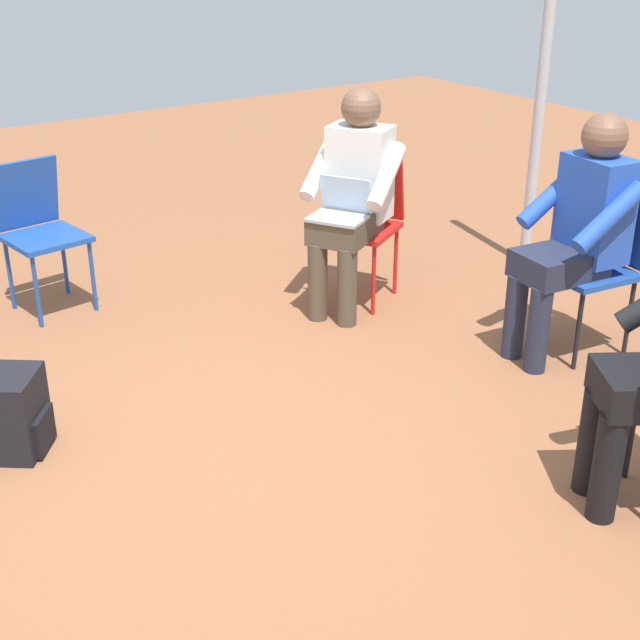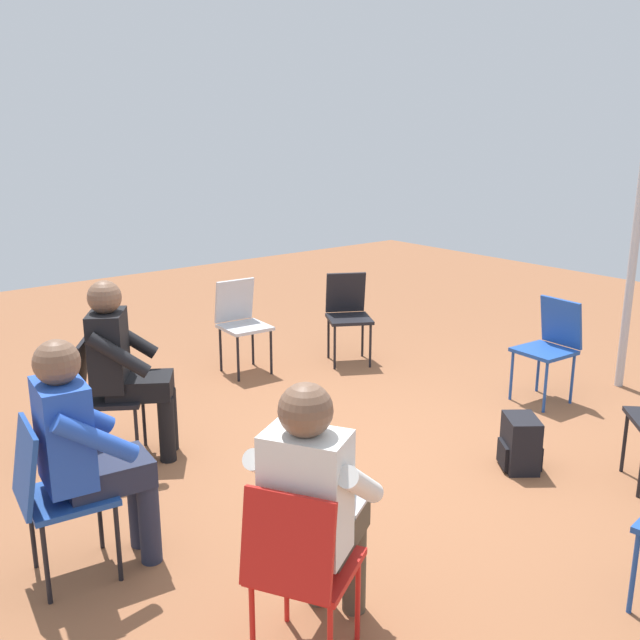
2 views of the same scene
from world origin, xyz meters
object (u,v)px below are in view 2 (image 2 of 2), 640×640
object	(u,v)px
chair_east	(241,319)
person_with_laptop	(315,499)
chair_northeast	(101,390)
chair_south	(550,343)
person_in_blue	(85,444)
backpack_near_laptop_user	(520,446)
chair_southeast	(348,311)
person_in_black	(124,361)
chair_northwest	(299,563)
chair_north	(54,489)

from	to	relation	value
chair_east	person_with_laptop	world-z (taller)	person_with_laptop
chair_northeast	chair_south	world-z (taller)	same
person_with_laptop	person_in_blue	bearing A→B (deg)	176.10
person_in_blue	backpack_near_laptop_user	xyz separation A→B (m)	(-0.69, -2.63, -0.54)
chair_southeast	person_in_black	bearing A→B (deg)	44.15
chair_northwest	backpack_near_laptop_user	distance (m)	2.32
person_in_blue	backpack_near_laptop_user	bearing A→B (deg)	82.51
chair_south	backpack_near_laptop_user	distance (m)	1.40
chair_northeast	chair_east	size ratio (longest dim) A/B	1.00
chair_east	person_in_blue	distance (m)	3.12
chair_southeast	person_in_black	xyz separation A→B (m)	(-0.65, 2.54, 0.20)
chair_north	chair_east	xyz separation A→B (m)	(2.12, -2.44, 0.00)
chair_northeast	chair_northwest	distance (m)	2.41
chair_northwest	backpack_near_laptop_user	xyz separation A→B (m)	(0.53, -2.23, -0.34)
person_with_laptop	person_in_black	bearing A→B (deg)	146.64
chair_northwest	person_with_laptop	world-z (taller)	person_with_laptop
chair_northeast	chair_north	world-z (taller)	same
chair_north	backpack_near_laptop_user	bearing A→B (deg)	82.95
chair_northwest	backpack_near_laptop_user	world-z (taller)	chair_northwest
chair_southeast	person_in_blue	world-z (taller)	person_in_blue
person_in_blue	backpack_near_laptop_user	world-z (taller)	person_in_blue
chair_north	person_in_blue	world-z (taller)	person_in_blue
backpack_near_laptop_user	chair_east	bearing A→B (deg)	7.17
chair_south	backpack_near_laptop_user	world-z (taller)	chair_south
person_with_laptop	chair_north	bearing A→B (deg)	-177.94
person_in_blue	person_with_laptop	bearing A→B (deg)	32.83
chair_north	person_with_laptop	world-z (taller)	person_with_laptop
chair_south	backpack_near_laptop_user	bearing A→B (deg)	120.91
chair_northeast	person_in_black	world-z (taller)	person_in_black
person_in_blue	chair_east	bearing A→B (deg)	140.42
chair_northwest	chair_north	size ratio (longest dim) A/B	1.00
chair_southeast	person_in_blue	bearing A→B (deg)	58.21
chair_southeast	backpack_near_laptop_user	bearing A→B (deg)	105.76
chair_northwest	chair_northeast	bearing A→B (deg)	146.73
chair_east	person_in_blue	size ratio (longest dim) A/B	0.69
chair_north	person_in_blue	size ratio (longest dim) A/B	0.69
chair_south	chair_northwest	xyz separation A→B (m)	(-1.14, 3.44, 0.00)
chair_northwest	person_with_laptop	bearing A→B (deg)	90.00
chair_east	chair_north	bearing A→B (deg)	45.29
chair_northwest	person_in_blue	size ratio (longest dim) A/B	0.69
backpack_near_laptop_user	person_with_laptop	bearing A→B (deg)	102.00
chair_northwest	chair_southeast	xyz separation A→B (m)	(2.96, -2.84, 0.00)
person_in_blue	chair_southeast	bearing A→B (deg)	125.61
chair_south	chair_east	world-z (taller)	same
person_in_blue	person_in_black	xyz separation A→B (m)	(1.10, -0.69, 0.00)
person_in_black	chair_east	bearing A→B (deg)	156.16
chair_north	backpack_near_laptop_user	size ratio (longest dim) A/B	2.36
person_with_laptop	chair_northwest	bearing A→B (deg)	-90.00
chair_northeast	chair_southeast	bearing A→B (deg)	134.71
chair_south	person_in_blue	size ratio (longest dim) A/B	0.69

